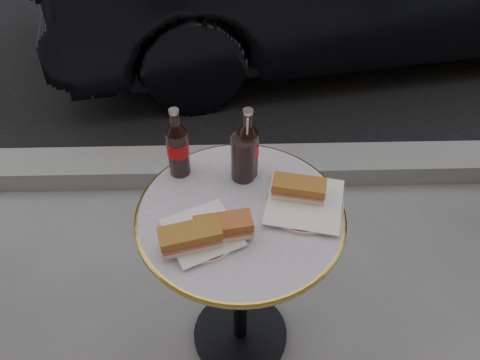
{
  "coord_description": "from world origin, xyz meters",
  "views": [
    {
      "loc": [
        -0.03,
        -1.03,
        1.92
      ],
      "look_at": [
        0.0,
        0.05,
        0.82
      ],
      "focal_mm": 40.0,
      "sensor_mm": 36.0,
      "label": 1
    }
  ],
  "objects_px": {
    "plate_right": "(304,204)",
    "cola_glass": "(243,158)",
    "cola_bottle_left": "(177,142)",
    "bistro_table": "(240,283)",
    "plate_left": "(202,234)",
    "cola_bottle_right": "(248,143)"
  },
  "relations": [
    {
      "from": "plate_left",
      "to": "cola_glass",
      "type": "xyz_separation_m",
      "value": [
        0.12,
        0.23,
        0.07
      ]
    },
    {
      "from": "bistro_table",
      "to": "cola_glass",
      "type": "height_order",
      "value": "cola_glass"
    },
    {
      "from": "cola_bottle_left",
      "to": "cola_glass",
      "type": "xyz_separation_m",
      "value": [
        0.2,
        -0.03,
        -0.04
      ]
    },
    {
      "from": "plate_right",
      "to": "cola_glass",
      "type": "bearing_deg",
      "value": 144.86
    },
    {
      "from": "cola_bottle_left",
      "to": "cola_glass",
      "type": "relative_size",
      "value": 1.54
    },
    {
      "from": "cola_bottle_left",
      "to": "cola_glass",
      "type": "bearing_deg",
      "value": -7.87
    },
    {
      "from": "cola_bottle_left",
      "to": "cola_bottle_right",
      "type": "bearing_deg",
      "value": -3.48
    },
    {
      "from": "plate_right",
      "to": "cola_glass",
      "type": "relative_size",
      "value": 1.45
    },
    {
      "from": "plate_left",
      "to": "plate_right",
      "type": "distance_m",
      "value": 0.32
    },
    {
      "from": "plate_right",
      "to": "cola_bottle_left",
      "type": "xyz_separation_m",
      "value": [
        -0.38,
        0.15,
        0.12
      ]
    },
    {
      "from": "plate_right",
      "to": "cola_glass",
      "type": "xyz_separation_m",
      "value": [
        -0.18,
        0.13,
        0.07
      ]
    },
    {
      "from": "plate_left",
      "to": "cola_glass",
      "type": "relative_size",
      "value": 1.26
    },
    {
      "from": "plate_right",
      "to": "plate_left",
      "type": "bearing_deg",
      "value": -160.28
    },
    {
      "from": "plate_left",
      "to": "cola_bottle_left",
      "type": "bearing_deg",
      "value": 106.26
    },
    {
      "from": "cola_bottle_right",
      "to": "cola_glass",
      "type": "bearing_deg",
      "value": -132.4
    },
    {
      "from": "cola_bottle_left",
      "to": "cola_bottle_right",
      "type": "relative_size",
      "value": 0.98
    },
    {
      "from": "plate_right",
      "to": "cola_bottle_right",
      "type": "distance_m",
      "value": 0.25
    },
    {
      "from": "cola_bottle_right",
      "to": "cola_glass",
      "type": "distance_m",
      "value": 0.05
    },
    {
      "from": "plate_left",
      "to": "cola_bottle_right",
      "type": "bearing_deg",
      "value": 61.35
    },
    {
      "from": "bistro_table",
      "to": "plate_left",
      "type": "distance_m",
      "value": 0.4
    },
    {
      "from": "cola_bottle_right",
      "to": "cola_bottle_left",
      "type": "bearing_deg",
      "value": 176.52
    },
    {
      "from": "cola_bottle_left",
      "to": "cola_glass",
      "type": "height_order",
      "value": "cola_bottle_left"
    }
  ]
}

